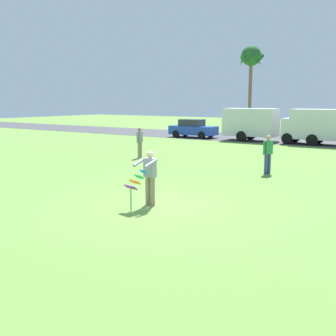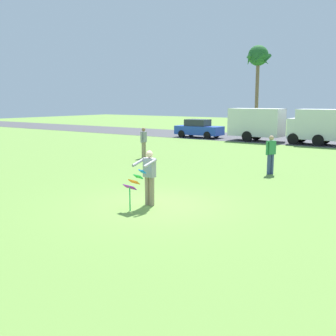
{
  "view_description": "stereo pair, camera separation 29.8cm",
  "coord_description": "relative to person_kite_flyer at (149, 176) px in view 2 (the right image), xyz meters",
  "views": [
    {
      "loc": [
        7.22,
        -10.13,
        3.27
      ],
      "look_at": [
        -0.19,
        0.84,
        1.05
      ],
      "focal_mm": 43.34,
      "sensor_mm": 36.0,
      "label": 1
    },
    {
      "loc": [
        7.46,
        -9.96,
        3.27
      ],
      "look_at": [
        -0.19,
        0.84,
        1.05
      ],
      "focal_mm": 43.34,
      "sensor_mm": 36.0,
      "label": 2
    }
  ],
  "objects": [
    {
      "name": "palm_tree_left_near",
      "position": [
        -9.78,
        31.06,
        6.51
      ],
      "size": [
        2.58,
        2.71,
        8.91
      ],
      "color": "brown",
      "rests_on": "ground"
    },
    {
      "name": "parked_truck_white_box",
      "position": [
        -4.66,
        21.13,
        0.46
      ],
      "size": [
        6.7,
        2.12,
        2.62
      ],
      "color": "silver",
      "rests_on": "ground"
    },
    {
      "name": "person_kite_flyer",
      "position": [
        0.0,
        0.0,
        0.0
      ],
      "size": [
        0.54,
        0.66,
        1.73
      ],
      "color": "gray",
      "rests_on": "ground"
    },
    {
      "name": "ground_plane",
      "position": [
        0.19,
        0.18,
        -0.95
      ],
      "size": [
        120.0,
        120.0,
        0.0
      ],
      "primitive_type": "plane",
      "color": "olive"
    },
    {
      "name": "person_walker_near",
      "position": [
        -6.87,
        8.31,
        -0.02
      ],
      "size": [
        0.28,
        0.56,
        1.73
      ],
      "color": "gray",
      "rests_on": "ground"
    },
    {
      "name": "kite_held",
      "position": [
        -0.03,
        -0.7,
        -0.14
      ],
      "size": [
        0.53,
        0.69,
        1.2
      ],
      "color": "blue",
      "rests_on": "ground"
    },
    {
      "name": "person_walker_far",
      "position": [
        1.06,
        7.45,
        -0.02
      ],
      "size": [
        0.35,
        0.52,
        1.73
      ],
      "color": "#384772",
      "rests_on": "ground"
    },
    {
      "name": "parked_car_blue",
      "position": [
        -10.91,
        21.13,
        -0.18
      ],
      "size": [
        4.21,
        1.86,
        1.6
      ],
      "color": "#2347B7",
      "rests_on": "ground"
    }
  ]
}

